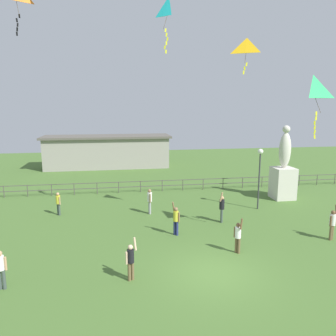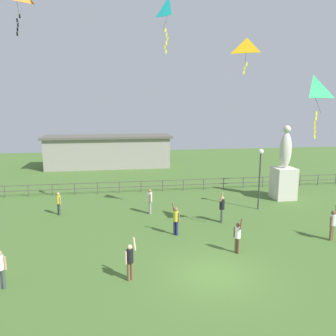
% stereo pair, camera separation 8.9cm
% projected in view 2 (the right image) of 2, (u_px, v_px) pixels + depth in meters
% --- Properties ---
extents(ground_plane, '(80.00, 80.00, 0.00)m').
position_uv_depth(ground_plane, '(213.00, 274.00, 13.98)').
color(ground_plane, '#476B2D').
extents(statue_monument, '(1.57, 1.57, 5.63)m').
position_uv_depth(statue_monument, '(284.00, 175.00, 25.03)').
color(statue_monument, beige).
rests_on(statue_monument, ground_plane).
extents(lamppost, '(0.36, 0.36, 4.21)m').
position_uv_depth(lamppost, '(260.00, 165.00, 22.19)').
color(lamppost, '#38383D').
rests_on(lamppost, ground_plane).
extents(person_0, '(0.38, 0.50, 1.95)m').
position_uv_depth(person_0, '(222.00, 207.00, 19.99)').
color(person_0, '#3F4C47').
rests_on(person_0, ground_plane).
extents(person_1, '(0.50, 0.30, 1.93)m').
position_uv_depth(person_1, '(333.00, 223.00, 17.30)').
color(person_1, brown).
rests_on(person_1, ground_plane).
extents(person_2, '(0.31, 0.51, 1.68)m').
position_uv_depth(person_2, '(150.00, 200.00, 21.62)').
color(person_2, '#99999E').
rests_on(person_2, ground_plane).
extents(person_3, '(0.32, 0.37, 1.52)m').
position_uv_depth(person_3, '(59.00, 202.00, 21.39)').
color(person_3, '#3F4C47').
rests_on(person_3, ground_plane).
extents(person_4, '(0.48, 0.29, 1.59)m').
position_uv_depth(person_4, '(0.00, 267.00, 12.67)').
color(person_4, '#3F4C47').
rests_on(person_4, ground_plane).
extents(person_5, '(0.41, 0.46, 1.87)m').
position_uv_depth(person_5, '(176.00, 219.00, 18.01)').
color(person_5, navy).
rests_on(person_5, ground_plane).
extents(person_6, '(0.49, 0.30, 1.81)m').
position_uv_depth(person_6, '(130.00, 259.00, 13.30)').
color(person_6, brown).
rests_on(person_6, ground_plane).
extents(person_7, '(0.32, 0.46, 1.80)m').
position_uv_depth(person_7, '(238.00, 235.00, 15.78)').
color(person_7, brown).
rests_on(person_7, ground_plane).
extents(kite_0, '(0.94, 0.93, 2.95)m').
position_uv_depth(kite_0, '(169.00, 11.00, 17.78)').
color(kite_0, '#19B2B2').
extents(kite_2, '(1.02, 1.16, 2.91)m').
position_uv_depth(kite_2, '(312.00, 91.00, 15.61)').
color(kite_2, '#1EB759').
extents(kite_3, '(1.27, 1.02, 1.89)m').
position_uv_depth(kite_3, '(247.00, 48.00, 17.87)').
color(kite_3, yellow).
extents(waterfront_railing, '(36.06, 0.06, 0.95)m').
position_uv_depth(waterfront_railing, '(162.00, 184.00, 27.41)').
color(waterfront_railing, '#4C4742').
rests_on(waterfront_railing, ground_plane).
extents(pavilion_building, '(14.49, 4.41, 3.69)m').
position_uv_depth(pavilion_building, '(108.00, 151.00, 38.13)').
color(pavilion_building, gray).
rests_on(pavilion_building, ground_plane).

